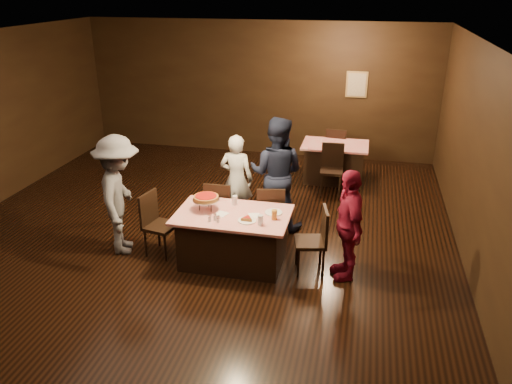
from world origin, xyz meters
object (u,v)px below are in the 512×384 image
Objects in this scene: glass_amber at (274,215)px; main_table at (233,238)px; back_table at (334,162)px; chair_back_near at (332,170)px; glass_front_right at (260,220)px; glass_back at (235,200)px; diner_navy_hoodie at (276,174)px; chair_far_right at (271,213)px; diner_white_jacket at (236,179)px; diner_red_shirt at (348,225)px; pizza_stand at (206,198)px; chair_far_left at (221,208)px; chair_back_far at (337,149)px; plate_empty at (273,212)px; chair_end_left at (161,225)px; diner_grey_knit at (120,195)px; chair_end_right at (310,241)px.

main_table is at bearing 175.24° from glass_amber.
back_table is 1.37× the size of chair_back_near.
glass_back is (-0.50, 0.55, 0.00)m from glass_front_right.
back_table is 0.70× the size of diner_navy_hoodie.
diner_white_jacket is (-0.69, 0.55, 0.29)m from chair_far_right.
chair_far_right reaches higher than back_table.
glass_back is at bearing 35.11° from chair_far_right.
chair_far_right is at bearing -139.70° from diner_red_shirt.
diner_navy_hoodie is 1.46m from pizza_stand.
glass_amber is (-0.55, -2.91, 0.37)m from chair_back_near.
chair_back_near is 2.99m from glass_amber.
chair_far_left is 0.63m from diner_white_jacket.
plate_empty is (-0.60, -4.01, 0.30)m from chair_back_far.
diner_white_jacket reaches higher than glass_front_right.
chair_end_left is at bearing 46.22° from chair_far_left.
chair_back_far reaches higher than glass_front_right.
pizza_stand is at bearing -74.82° from chair_end_left.
diner_navy_hoodie is (0.78, 0.53, 0.45)m from chair_far_left.
chair_far_left is at bearing 141.34° from glass_amber.
chair_far_right reaches higher than glass_amber.
chair_back_far is (0.00, 0.60, 0.09)m from back_table.
diner_red_shirt is at bearing -109.17° from diner_grey_knit.
plate_empty is at bearing -73.71° from chair_end_left.
glass_amber is (-0.99, -0.04, 0.06)m from diner_red_shirt.
chair_back_far is 6.79× the size of glass_back.
diner_white_jacket is (-0.29, 1.30, 0.38)m from main_table.
chair_end_right is 6.79× the size of glass_back.
diner_grey_knit is 7.17× the size of plate_empty.
back_table is at bearing 79.96° from plate_empty.
chair_far_right is (-0.75, -2.81, 0.09)m from back_table.
chair_far_left is 1.00× the size of chair_end_right.
glass_amber is (0.60, -0.05, 0.46)m from main_table.
diner_red_shirt is at bearing -83.01° from back_table.
chair_far_left is 1.16m from plate_empty.
diner_red_shirt is at bearing 146.97° from diner_white_jacket.
glass_back is at bearing 70.90° from diner_navy_hoodie.
glass_front_right is (0.74, -1.55, 0.08)m from diner_white_jacket.
diner_grey_knit is 2.30m from glass_amber.
diner_navy_hoodie is at bearing 98.53° from plate_empty.
diner_red_shirt is at bearing -1.80° from pizza_stand.
chair_far_left and chair_end_right have the same top height.
chair_end_right is at bearing -1.91° from pizza_stand.
glass_amber is at bearing -103.41° from chair_back_near.
diner_grey_knit is 2.26m from plate_empty.
chair_far_left is 2.16m from diner_red_shirt.
diner_navy_hoodie is at bearing -97.78° from chair_far_right.
chair_far_right is 2.27m from diner_grey_knit.
pizza_stand reaches higher than plate_empty.
chair_far_left is at bearing 130.36° from glass_front_right.
glass_front_right reaches higher than back_table.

